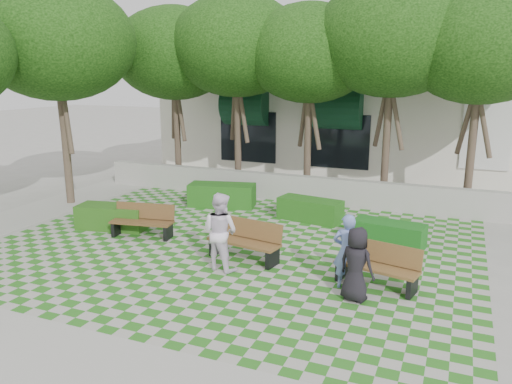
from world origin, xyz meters
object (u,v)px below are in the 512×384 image
at_px(hedge_east, 389,234).
at_px(bench_west, 143,221).
at_px(hedge_midright, 310,210).
at_px(person_blue, 347,251).
at_px(bench_mid, 245,241).
at_px(person_white, 220,231).
at_px(hedge_west, 112,217).
at_px(person_dark, 356,264).
at_px(bench_east, 378,266).
at_px(hedge_midleft, 222,195).

bearing_deg(hedge_east, bench_west, -163.96).
xyz_separation_m(bench_west, hedge_midright, (3.75, 3.19, -0.10)).
xyz_separation_m(hedge_east, person_blue, (-0.43, -2.97, 0.48)).
bearing_deg(bench_mid, person_white, -99.80).
xyz_separation_m(bench_west, person_blue, (5.82, -1.18, 0.37)).
bearing_deg(bench_mid, person_blue, -5.25).
bearing_deg(hedge_west, person_white, -19.67).
bearing_deg(hedge_west, bench_west, -11.42).
distance_m(bench_west, person_white, 3.26).
relative_size(person_dark, person_white, 0.84).
distance_m(bench_east, hedge_midleft, 7.34).
bearing_deg(bench_west, person_dark, -25.05).
distance_m(hedge_west, person_white, 4.48).
height_order(hedge_midleft, person_dark, person_dark).
relative_size(bench_east, hedge_east, 1.01).
height_order(bench_east, person_blue, person_blue).
bearing_deg(hedge_midright, person_blue, -64.61).
distance_m(bench_east, bench_west, 6.45).
relative_size(bench_west, hedge_midleft, 0.82).
xyz_separation_m(bench_mid, person_blue, (2.58, -0.69, 0.34)).
height_order(hedge_west, person_blue, person_blue).
distance_m(bench_east, person_white, 3.48).
bearing_deg(hedge_midleft, hedge_east, -18.02).
bearing_deg(bench_mid, hedge_midleft, 132.67).
bearing_deg(hedge_east, hedge_midleft, 161.98).
height_order(bench_mid, hedge_east, bench_mid).
bearing_deg(person_white, bench_mid, -98.33).
height_order(bench_east, person_white, person_white).
bearing_deg(hedge_midleft, bench_mid, -57.11).
height_order(bench_mid, bench_west, bench_mid).
xyz_separation_m(bench_east, hedge_midleft, (-5.82, 4.47, -0.06)).
relative_size(hedge_east, person_dark, 1.21).
relative_size(hedge_west, person_dark, 1.32).
xyz_separation_m(bench_mid, person_white, (-0.27, -0.77, 0.44)).
relative_size(bench_east, hedge_midleft, 0.84).
xyz_separation_m(bench_east, hedge_east, (-0.14, 2.62, -0.12)).
bearing_deg(person_blue, hedge_west, -22.64).
height_order(bench_mid, hedge_west, bench_mid).
distance_m(bench_mid, person_white, 0.92).
distance_m(bench_east, hedge_west, 7.68).
distance_m(hedge_east, hedge_west, 7.63).
relative_size(bench_mid, bench_west, 1.06).
bearing_deg(person_dark, bench_west, 3.73).
bearing_deg(person_white, hedge_midright, -88.64).
relative_size(person_blue, person_dark, 1.07).
relative_size(bench_west, hedge_west, 0.90).
xyz_separation_m(hedge_west, person_dark, (7.33, -1.92, 0.40)).
distance_m(bench_mid, bench_west, 3.28).
distance_m(bench_west, hedge_midright, 4.92).
xyz_separation_m(bench_east, hedge_midright, (-2.65, 4.02, -0.10)).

